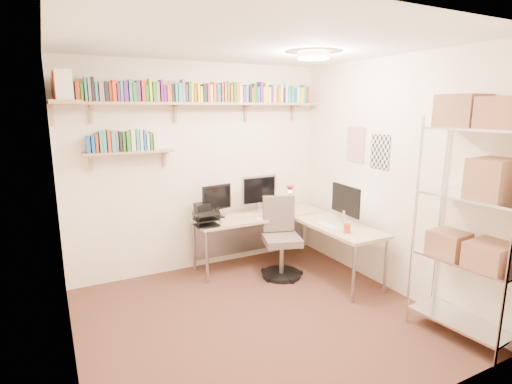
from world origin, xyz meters
The scene contains 6 objects.
ground centered at (0.00, 0.00, 0.00)m, with size 3.20×3.20×0.00m, color #47271E.
room_shell centered at (0.00, 0.00, 1.55)m, with size 3.24×3.04×2.52m.
wall_shelves centered at (-0.43, 1.29, 2.03)m, with size 3.12×1.09×0.80m.
corner_desk centered at (0.69, 0.97, 0.65)m, with size 1.75×1.67×1.14m.
office_chair centered at (0.72, 0.78, 0.40)m, with size 0.53×0.53×0.94m.
wire_rack centered at (1.42, -1.13, 1.39)m, with size 0.47×0.86×2.08m.
Camera 1 is at (-1.65, -3.08, 1.97)m, focal length 28.00 mm.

